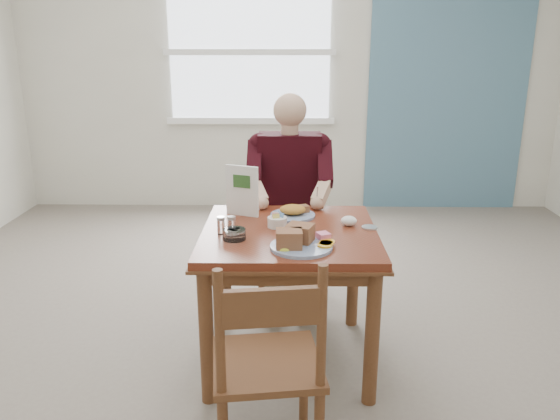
{
  "coord_description": "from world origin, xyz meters",
  "views": [
    {
      "loc": [
        -0.01,
        -2.67,
        1.67
      ],
      "look_at": [
        -0.05,
        0.0,
        0.86
      ],
      "focal_mm": 35.0,
      "sensor_mm": 36.0,
      "label": 1
    }
  ],
  "objects_px": {
    "diner": "(289,185)",
    "table": "(289,250)",
    "chair_near": "(268,367)",
    "chair_far": "(289,230)",
    "near_plate": "(299,240)",
    "far_plate": "(293,212)"
  },
  "relations": [
    {
      "from": "near_plate",
      "to": "chair_near",
      "type": "bearing_deg",
      "value": -102.31
    },
    {
      "from": "diner",
      "to": "table",
      "type": "bearing_deg",
      "value": -90.0
    },
    {
      "from": "near_plate",
      "to": "table",
      "type": "bearing_deg",
      "value": 100.12
    },
    {
      "from": "far_plate",
      "to": "table",
      "type": "bearing_deg",
      "value": -95.23
    },
    {
      "from": "diner",
      "to": "near_plate",
      "type": "bearing_deg",
      "value": -87.32
    },
    {
      "from": "chair_far",
      "to": "far_plate",
      "type": "distance_m",
      "value": 0.63
    },
    {
      "from": "table",
      "to": "chair_far",
      "type": "relative_size",
      "value": 0.97
    },
    {
      "from": "diner",
      "to": "chair_near",
      "type": "bearing_deg",
      "value": -93.05
    },
    {
      "from": "table",
      "to": "diner",
      "type": "relative_size",
      "value": 0.66
    },
    {
      "from": "table",
      "to": "chair_far",
      "type": "distance_m",
      "value": 0.81
    },
    {
      "from": "chair_far",
      "to": "diner",
      "type": "bearing_deg",
      "value": -89.99
    },
    {
      "from": "table",
      "to": "chair_near",
      "type": "xyz_separation_m",
      "value": [
        -0.08,
        -0.84,
        -0.16
      ]
    },
    {
      "from": "chair_far",
      "to": "chair_near",
      "type": "bearing_deg",
      "value": -92.89
    },
    {
      "from": "chair_near",
      "to": "chair_far",
      "type": "bearing_deg",
      "value": 87.11
    },
    {
      "from": "near_plate",
      "to": "far_plate",
      "type": "distance_m",
      "value": 0.49
    },
    {
      "from": "near_plate",
      "to": "diner",
      "type": "bearing_deg",
      "value": 92.68
    },
    {
      "from": "chair_far",
      "to": "chair_near",
      "type": "distance_m",
      "value": 1.63
    },
    {
      "from": "chair_near",
      "to": "near_plate",
      "type": "height_order",
      "value": "chair_near"
    },
    {
      "from": "near_plate",
      "to": "far_plate",
      "type": "xyz_separation_m",
      "value": [
        -0.02,
        0.49,
        -0.01
      ]
    },
    {
      "from": "near_plate",
      "to": "chair_far",
      "type": "bearing_deg",
      "value": 92.45
    },
    {
      "from": "chair_far",
      "to": "near_plate",
      "type": "xyz_separation_m",
      "value": [
        0.04,
        -1.05,
        0.31
      ]
    },
    {
      "from": "table",
      "to": "diner",
      "type": "height_order",
      "value": "diner"
    }
  ]
}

